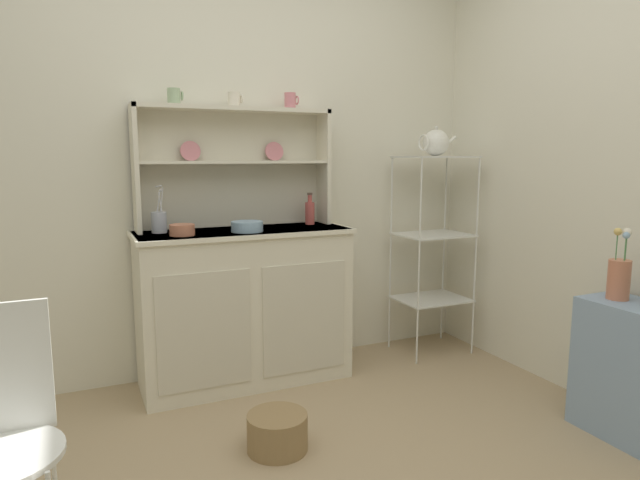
{
  "coord_description": "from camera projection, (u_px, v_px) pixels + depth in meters",
  "views": [
    {
      "loc": [
        -0.81,
        -1.51,
        1.26
      ],
      "look_at": [
        0.39,
        1.12,
        0.82
      ],
      "focal_mm": 30.71,
      "sensor_mm": 36.0,
      "label": 1
    }
  ],
  "objects": [
    {
      "name": "bowl_floral_medium",
      "position": [
        247.0,
        226.0,
        2.93
      ],
      "size": [
        0.17,
        0.17,
        0.06
      ],
      "primitive_type": "cylinder",
      "color": "#8EB2D1",
      "rests_on": "hutch_cabinet"
    },
    {
      "name": "wall_back",
      "position": [
        223.0,
        159.0,
        3.16
      ],
      "size": [
        3.84,
        0.05,
        2.5
      ],
      "primitive_type": "cube",
      "color": "silver",
      "rests_on": "ground"
    },
    {
      "name": "porcelain_teapot",
      "position": [
        436.0,
        143.0,
        3.41
      ],
      "size": [
        0.25,
        0.16,
        0.18
      ],
      "color": "white",
      "rests_on": "bakers_rack"
    },
    {
      "name": "cup_rose_2",
      "position": [
        290.0,
        101.0,
        3.13
      ],
      "size": [
        0.08,
        0.07,
        0.09
      ],
      "color": "#D17A84",
      "rests_on": "hutch_shelf_unit"
    },
    {
      "name": "cup_cream_1",
      "position": [
        234.0,
        99.0,
        3.0
      ],
      "size": [
        0.08,
        0.07,
        0.08
      ],
      "color": "silver",
      "rests_on": "hutch_shelf_unit"
    },
    {
      "name": "jam_bottle",
      "position": [
        310.0,
        212.0,
        3.24
      ],
      "size": [
        0.06,
        0.06,
        0.19
      ],
      "color": "#B74C47",
      "rests_on": "hutch_cabinet"
    },
    {
      "name": "cup_sage_0",
      "position": [
        174.0,
        96.0,
        2.87
      ],
      "size": [
        0.08,
        0.07,
        0.08
      ],
      "color": "#9EB78E",
      "rests_on": "hutch_shelf_unit"
    },
    {
      "name": "floor_basket",
      "position": [
        277.0,
        432.0,
        2.37
      ],
      "size": [
        0.26,
        0.26,
        0.16
      ],
      "primitive_type": "cylinder",
      "color": "#93754C",
      "rests_on": "ground"
    },
    {
      "name": "hutch_cabinet",
      "position": [
        245.0,
        304.0,
        3.06
      ],
      "size": [
        1.17,
        0.45,
        0.87
      ],
      "color": "silver",
      "rests_on": "ground"
    },
    {
      "name": "utensil_jar",
      "position": [
        159.0,
        221.0,
        2.88
      ],
      "size": [
        0.08,
        0.08,
        0.25
      ],
      "color": "#B2B7C6",
      "rests_on": "hutch_cabinet"
    },
    {
      "name": "bowl_mixing_large",
      "position": [
        182.0,
        230.0,
        2.79
      ],
      "size": [
        0.13,
        0.13,
        0.06
      ],
      "primitive_type": "cylinder",
      "color": "#C67556",
      "rests_on": "hutch_cabinet"
    },
    {
      "name": "side_shelf_blue",
      "position": [
        636.0,
        373.0,
        2.44
      ],
      "size": [
        0.28,
        0.48,
        0.62
      ],
      "primitive_type": "cube",
      "color": "#849EBC",
      "rests_on": "ground"
    },
    {
      "name": "bakers_rack",
      "position": [
        433.0,
        230.0,
        3.49
      ],
      "size": [
        0.45,
        0.35,
        1.27
      ],
      "color": "silver",
      "rests_on": "ground"
    },
    {
      "name": "hutch_shelf_unit",
      "position": [
        234.0,
        158.0,
        3.09
      ],
      "size": [
        1.1,
        0.18,
        0.67
      ],
      "color": "beige",
      "rests_on": "hutch_cabinet"
    },
    {
      "name": "flower_vase",
      "position": [
        619.0,
        276.0,
        2.49
      ],
      "size": [
        0.1,
        0.1,
        0.33
      ],
      "color": "#C67556",
      "rests_on": "side_shelf_blue"
    }
  ]
}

